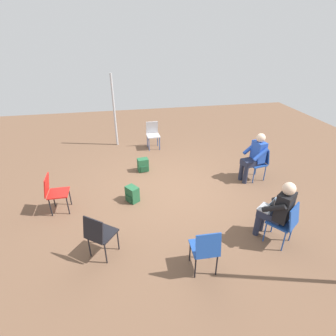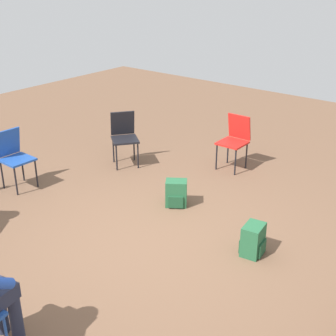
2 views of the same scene
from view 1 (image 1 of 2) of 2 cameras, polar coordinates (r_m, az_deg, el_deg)
name	(u,v)px [view 1 (image 1 of 2)]	position (r m, az deg, el deg)	size (l,w,h in m)	color
ground_plane	(171,190)	(6.34, 0.66, -4.82)	(14.63, 14.63, 0.00)	brown
chair_northeast	(285,221)	(5.05, 24.19, -10.53)	(0.58, 0.57, 0.85)	#1E4799
chair_west	(153,133)	(8.45, -3.34, 7.60)	(0.45, 0.41, 0.85)	#B7B7BC
chair_north	(259,161)	(6.98, 19.21, 1.44)	(0.47, 0.50, 0.85)	#1E4799
chair_southeast	(99,233)	(4.53, -14.77, -13.58)	(0.58, 0.57, 0.85)	black
chair_east	(205,248)	(4.20, 8.16, -16.88)	(0.45, 0.41, 0.85)	#1E4799
chair_south	(54,191)	(5.88, -23.54, -4.61)	(0.40, 0.44, 0.85)	red
person_with_laptop	(278,208)	(4.97, 22.83, -8.03)	(0.64, 0.63, 1.24)	#23283D
person_in_blue	(255,155)	(6.80, 18.38, 2.71)	(0.55, 0.56, 1.24)	#23283D
backpack_near_laptop_user	(132,195)	(5.94, -7.75, -5.80)	(0.34, 0.32, 0.36)	#235B38
backpack_by_empty_chair	(143,166)	(7.14, -5.46, 0.53)	(0.28, 0.31, 0.36)	#235B38
tent_pole_near	(114,111)	(8.62, -11.62, 12.05)	(0.07, 0.07, 2.29)	#B2B2B7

